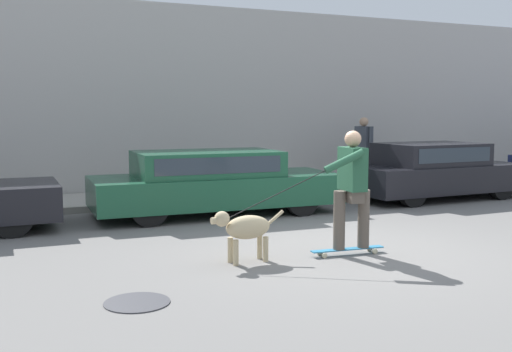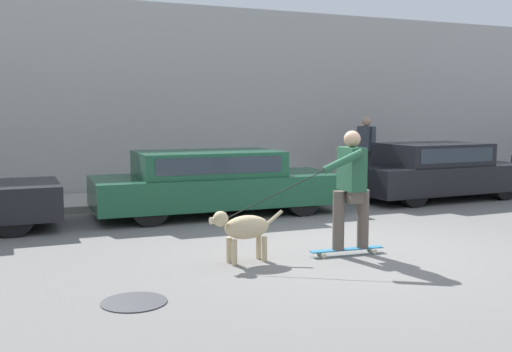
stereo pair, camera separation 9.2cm
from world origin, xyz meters
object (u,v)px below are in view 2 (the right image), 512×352
Objects in this scene: parked_car_2 at (436,172)px; pedestrian_with_bag at (366,147)px; dog at (244,228)px; skateboarder at (351,185)px; parked_car_1 at (215,183)px.

parked_car_2 is 2.42× the size of pedestrian_with_bag.
dog is at bearing -151.06° from parked_car_2.
skateboarder is 7.02m from pedestrian_with_bag.
dog is (-0.82, -3.56, -0.16)m from parked_car_1.
parked_car_2 is (5.14, -0.00, 0.01)m from parked_car_1.
pedestrian_with_bag is (4.64, 2.06, 0.44)m from parked_car_1.
parked_car_1 is at bearing -106.53° from dog.
parked_car_2 is 2.16m from pedestrian_with_bag.
skateboarder is 1.38× the size of pedestrian_with_bag.
dog is 1.56m from skateboarder.
pedestrian_with_bag reaches higher than parked_car_1.
skateboarder is (0.65, -3.72, 0.35)m from parked_car_1.
parked_car_1 is 4.50× the size of dog.
parked_car_2 is at bearing 1.49° from parked_car_1.
parked_car_2 reaches higher than dog.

